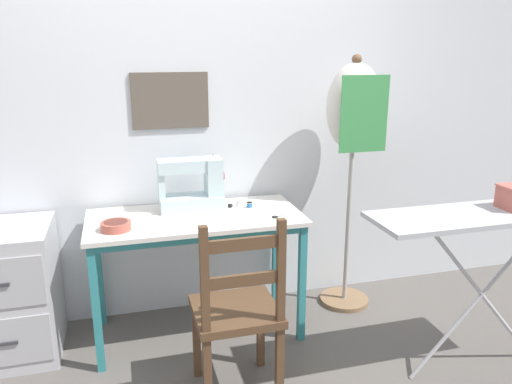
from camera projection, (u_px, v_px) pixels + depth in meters
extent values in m
plane|color=#5B5651|center=(208.00, 357.00, 2.74)|extent=(14.00, 14.00, 0.00)
cube|color=silver|center=(183.00, 111.00, 2.98)|extent=(10.00, 0.05, 2.55)
cube|color=brown|center=(170.00, 101.00, 2.91)|extent=(0.45, 0.02, 0.33)
cube|color=silver|center=(195.00, 218.00, 2.81)|extent=(1.20, 0.57, 0.02)
cube|color=teal|center=(203.00, 238.00, 2.59)|extent=(1.12, 0.03, 0.04)
cube|color=teal|center=(96.00, 310.00, 2.54)|extent=(0.04, 0.04, 0.71)
cube|color=teal|center=(302.00, 284.00, 2.83)|extent=(0.04, 0.04, 0.71)
cube|color=teal|center=(99.00, 271.00, 2.99)|extent=(0.04, 0.04, 0.71)
cube|color=teal|center=(276.00, 251.00, 3.28)|extent=(0.04, 0.04, 0.71)
cube|color=silver|center=(191.00, 202.00, 2.92)|extent=(0.37, 0.18, 0.08)
cube|color=silver|center=(213.00, 176.00, 2.92)|extent=(0.09, 0.16, 0.22)
cube|color=silver|center=(186.00, 165.00, 2.85)|extent=(0.32, 0.14, 0.07)
cube|color=silver|center=(161.00, 185.00, 2.85)|extent=(0.04, 0.10, 0.15)
cylinder|color=#B22D2D|center=(222.00, 175.00, 2.93)|extent=(0.02, 0.06, 0.06)
cylinder|color=#99999E|center=(213.00, 156.00, 2.88)|extent=(0.01, 0.01, 0.02)
cylinder|color=#B25647|center=(116.00, 226.00, 2.58)|extent=(0.15, 0.15, 0.04)
cylinder|color=brown|center=(116.00, 222.00, 2.57)|extent=(0.12, 0.12, 0.01)
cube|color=silver|center=(286.00, 215.00, 2.81)|extent=(0.11, 0.04, 0.00)
cube|color=silver|center=(287.00, 216.00, 2.80)|extent=(0.11, 0.01, 0.00)
torus|color=black|center=(275.00, 217.00, 2.77)|extent=(0.03, 0.03, 0.01)
torus|color=black|center=(275.00, 217.00, 2.78)|extent=(0.03, 0.03, 0.01)
cylinder|color=black|center=(230.00, 205.00, 2.95)|extent=(0.03, 0.03, 0.03)
cylinder|color=beige|center=(230.00, 203.00, 2.94)|extent=(0.03, 0.03, 0.00)
cylinder|color=beige|center=(230.00, 207.00, 2.95)|extent=(0.03, 0.03, 0.00)
cylinder|color=silver|center=(239.00, 203.00, 2.98)|extent=(0.03, 0.03, 0.04)
cylinder|color=beige|center=(238.00, 201.00, 2.97)|extent=(0.03, 0.03, 0.00)
cylinder|color=beige|center=(239.00, 206.00, 2.98)|extent=(0.03, 0.03, 0.00)
cylinder|color=#2875C1|center=(250.00, 205.00, 2.95)|extent=(0.03, 0.03, 0.03)
cylinder|color=beige|center=(250.00, 203.00, 2.94)|extent=(0.04, 0.04, 0.00)
cylinder|color=beige|center=(250.00, 207.00, 2.95)|extent=(0.04, 0.04, 0.00)
cube|color=#513823|center=(236.00, 311.00, 2.37)|extent=(0.40, 0.38, 0.04)
cube|color=#513823|center=(197.00, 340.00, 2.54)|extent=(0.04, 0.04, 0.41)
cube|color=#513823|center=(261.00, 330.00, 2.63)|extent=(0.04, 0.04, 0.41)
cube|color=#513823|center=(208.00, 378.00, 2.24)|extent=(0.04, 0.04, 0.41)
cube|color=#513823|center=(279.00, 366.00, 2.33)|extent=(0.04, 0.04, 0.41)
cube|color=#513823|center=(205.00, 280.00, 2.11)|extent=(0.04, 0.04, 0.48)
cube|color=#513823|center=(281.00, 271.00, 2.20)|extent=(0.04, 0.04, 0.48)
cube|color=#513823|center=(243.00, 244.00, 2.11)|extent=(0.34, 0.02, 0.06)
cube|color=#513823|center=(244.00, 280.00, 2.16)|extent=(0.34, 0.02, 0.06)
cube|color=#B7B7BC|center=(13.00, 291.00, 2.71)|extent=(0.45, 0.49, 0.73)
cube|color=#A8A8AD|center=(8.00, 343.00, 2.52)|extent=(0.42, 0.01, 0.26)
cube|color=#333338|center=(7.00, 344.00, 2.51)|extent=(0.10, 0.01, 0.02)
cylinder|color=#846647|center=(344.00, 300.00, 3.35)|extent=(0.32, 0.32, 0.03)
cylinder|color=#ADA89E|center=(348.00, 221.00, 3.20)|extent=(0.03, 0.03, 1.08)
ellipsoid|color=beige|center=(354.00, 107.00, 3.00)|extent=(0.35, 0.25, 0.53)
sphere|color=brown|center=(357.00, 59.00, 2.92)|extent=(0.06, 0.06, 0.06)
cube|color=#3D934C|center=(364.00, 114.00, 2.88)|extent=(0.30, 0.01, 0.44)
cube|color=#ADB2B7|center=(493.00, 214.00, 2.43)|extent=(1.24, 0.34, 0.02)
cylinder|color=#B7B7BC|center=(482.00, 295.00, 2.55)|extent=(0.76, 0.02, 0.86)
cylinder|color=#B7B7BC|center=(482.00, 295.00, 2.55)|extent=(0.76, 0.02, 0.86)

